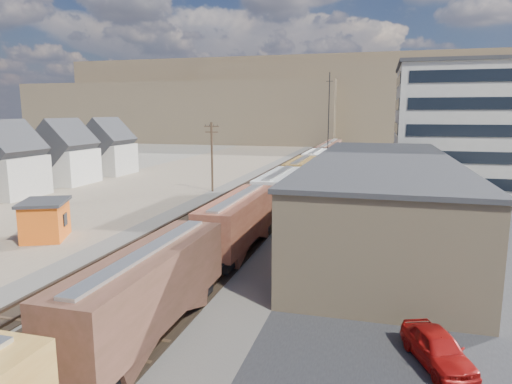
% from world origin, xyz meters
% --- Properties ---
extents(ground, '(300.00, 300.00, 0.00)m').
position_xyz_m(ground, '(0.00, 0.00, 0.00)').
color(ground, '#6B6356').
rests_on(ground, ground).
extents(ballast_bed, '(18.00, 200.00, 0.06)m').
position_xyz_m(ballast_bed, '(0.00, 50.00, 0.03)').
color(ballast_bed, '#4C4742').
rests_on(ballast_bed, ground).
extents(dirt_yard, '(24.00, 180.00, 0.03)m').
position_xyz_m(dirt_yard, '(-20.00, 40.00, 0.01)').
color(dirt_yard, '#796453').
rests_on(dirt_yard, ground).
extents(asphalt_lot, '(26.00, 120.00, 0.04)m').
position_xyz_m(asphalt_lot, '(22.00, 35.00, 0.02)').
color(asphalt_lot, '#232326').
rests_on(asphalt_lot, ground).
extents(rail_tracks, '(11.40, 200.00, 0.24)m').
position_xyz_m(rail_tracks, '(-0.55, 50.00, 0.11)').
color(rail_tracks, black).
rests_on(rail_tracks, ground).
extents(freight_train, '(3.00, 119.74, 4.46)m').
position_xyz_m(freight_train, '(3.80, 38.21, 2.79)').
color(freight_train, black).
rests_on(freight_train, ground).
extents(warehouse, '(12.40, 40.40, 7.25)m').
position_xyz_m(warehouse, '(14.98, 25.00, 3.65)').
color(warehouse, tan).
rests_on(warehouse, ground).
extents(office_tower, '(22.60, 18.60, 18.45)m').
position_xyz_m(office_tower, '(27.95, 54.95, 9.26)').
color(office_tower, '#9E998E').
rests_on(office_tower, ground).
extents(utility_pole_north, '(2.20, 0.32, 10.00)m').
position_xyz_m(utility_pole_north, '(-8.50, 42.00, 5.30)').
color(utility_pole_north, '#382619').
rests_on(utility_pole_north, ground).
extents(radio_mast, '(1.20, 0.16, 18.00)m').
position_xyz_m(radio_mast, '(6.00, 60.00, 9.12)').
color(radio_mast, black).
rests_on(radio_mast, ground).
extents(hills_north, '(265.00, 80.00, 32.00)m').
position_xyz_m(hills_north, '(0.17, 167.92, 14.10)').
color(hills_north, brown).
rests_on(hills_north, ground).
extents(maintenance_shed, '(5.46, 6.01, 3.58)m').
position_xyz_m(maintenance_shed, '(-14.30, 14.55, 1.83)').
color(maintenance_shed, orange).
rests_on(maintenance_shed, ground).
extents(parked_car_red, '(3.46, 5.05, 1.60)m').
position_xyz_m(parked_car_red, '(17.61, 1.46, 0.80)').
color(parked_car_red, '#A0100E').
rests_on(parked_car_red, ground).
extents(parked_car_blue, '(5.78, 6.44, 1.66)m').
position_xyz_m(parked_car_blue, '(28.12, 50.70, 0.83)').
color(parked_car_blue, '#171B50').
rests_on(parked_car_blue, ground).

